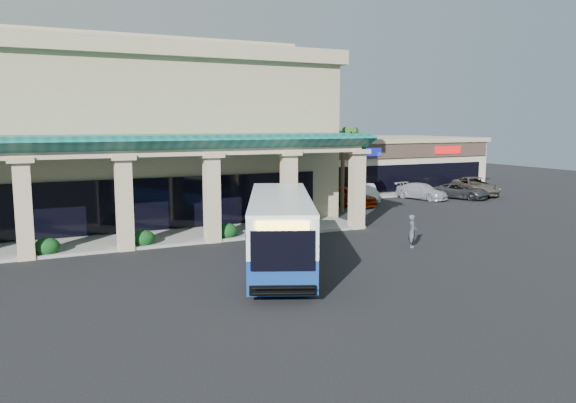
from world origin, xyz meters
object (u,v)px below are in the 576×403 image
transit_bus (280,231)px  car_gray (461,191)px  car_red (422,191)px  car_white (365,193)px  car_extra (475,186)px  pedestrian (412,231)px  car_silver (349,196)px

transit_bus → car_gray: 26.94m
transit_bus → car_red: (19.91, 14.99, -0.91)m
transit_bus → car_gray: (23.09, 13.83, -0.92)m
car_white → car_extra: (11.02, -0.71, 0.07)m
car_red → car_extra: car_extra is taller
car_red → car_gray: car_red is taller
car_red → car_white: bearing=155.3°
pedestrian → car_extra: size_ratio=0.30×
car_silver → car_white: 2.93m
car_silver → car_extra: bearing=-9.8°
transit_bus → car_white: 21.67m
car_gray → car_white: bearing=142.9°
car_white → car_extra: size_ratio=0.77×
car_gray → car_red: bearing=136.3°
car_white → car_red: size_ratio=0.96×
pedestrian → car_white: bearing=15.8°
car_red → transit_bus: bearing=-158.8°
pedestrian → car_white: 16.83m
car_extra → car_silver: bearing=-154.5°
pedestrian → car_gray: (15.44, 13.28, -0.19)m
transit_bus → car_red: size_ratio=2.46×
car_red → car_extra: bearing=-14.8°
transit_bus → car_white: size_ratio=2.57×
transit_bus → car_extra: bearing=54.1°
car_extra → pedestrian: bearing=-119.5°
car_silver → car_red: bearing=-7.6°
car_silver → car_red: 7.60m
pedestrian → car_red: pedestrian is taller
car_gray → pedestrian: bearing=-163.1°
car_silver → car_white: bearing=18.9°
pedestrian → car_gray: size_ratio=0.36×
transit_bus → car_white: transit_bus is taller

